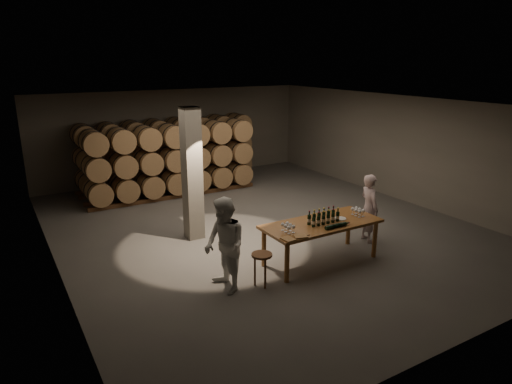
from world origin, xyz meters
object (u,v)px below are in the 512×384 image
tasting_table (321,227)px  plate (340,219)px  person_man (369,208)px  person_woman (225,245)px  bottle_cluster (324,218)px  stool (262,260)px  notebook_near (301,236)px

tasting_table → plate: size_ratio=9.80×
person_man → person_woman: bearing=107.4°
bottle_cluster → stool: bottle_cluster is taller
plate → notebook_near: size_ratio=1.03×
notebook_near → person_woman: 1.53m
bottle_cluster → person_woman: bearing=-178.9°
person_man → tasting_table: bearing=112.7°
bottle_cluster → person_man: (1.70, 0.38, -0.18)m
notebook_near → person_woman: person_woman is taller
plate → notebook_near: (-1.37, -0.41, 0.01)m
bottle_cluster → stool: (-1.69, -0.26, -0.46)m
stool → person_woman: size_ratio=0.37×
plate → stool: 2.21m
plate → person_man: size_ratio=0.16×
bottle_cluster → notebook_near: (-0.89, -0.40, -0.09)m
tasting_table → person_man: bearing=11.2°
notebook_near → stool: (-0.80, 0.14, -0.37)m
person_man → plate: bearing=118.3°
person_man → person_woman: 4.10m
notebook_near → stool: bearing=-174.0°
stool → person_man: bearing=10.6°
bottle_cluster → plate: size_ratio=2.74×
notebook_near → bottle_cluster: bearing=40.3°
notebook_near → person_woman: (-1.49, 0.36, 0.00)m
tasting_table → bottle_cluster: (0.02, -0.04, 0.21)m
plate → person_woman: bearing=-178.9°
stool → person_woman: (-0.68, 0.21, 0.37)m
plate → stool: bearing=-173.0°
tasting_table → bottle_cluster: bearing=-65.7°
tasting_table → person_man: (1.72, 0.34, 0.04)m
tasting_table → notebook_near: size_ratio=10.08×
plate → notebook_near: 1.43m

